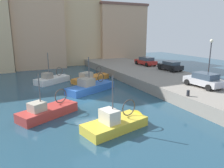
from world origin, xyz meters
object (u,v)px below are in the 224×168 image
parked_car_silver (204,80)px  fishing_boat_orange (92,80)px  fishing_boat_white (55,82)px  parked_car_red (146,61)px  fishing_boat_yellow (119,126)px  parked_car_black (170,66)px  fishing_boat_red (52,114)px  fishing_boat_blue (93,90)px  quay_streetlamp (210,54)px  mooring_bollard_mid (188,93)px

parked_car_silver → fishing_boat_orange: bearing=120.8°
fishing_boat_white → parked_car_red: fishing_boat_white is taller
fishing_boat_yellow → parked_car_red: 22.85m
parked_car_black → fishing_boat_red: bearing=-158.3°
fishing_boat_red → fishing_boat_blue: (5.81, 5.81, 0.03)m
fishing_boat_blue → parked_car_black: bearing=7.0°
fishing_boat_red → parked_car_black: size_ratio=1.52×
parked_car_red → parked_car_black: bearing=-86.3°
fishing_boat_orange → fishing_boat_white: fishing_boat_white is taller
fishing_boat_yellow → fishing_boat_white: (-1.55, 16.73, -0.02)m
fishing_boat_white → parked_car_red: 15.81m
fishing_boat_yellow → parked_car_black: bearing=39.6°
parked_car_red → parked_car_black: parked_car_red is taller
fishing_boat_yellow → quay_streetlamp: bearing=16.7°
fishing_boat_white → parked_car_black: size_ratio=1.47×
fishing_boat_orange → quay_streetlamp: size_ratio=1.42×
fishing_boat_white → fishing_boat_red: bearing=-101.7°
fishing_boat_orange → parked_car_silver: size_ratio=1.68×
fishing_boat_blue → parked_car_silver: 12.31m
parked_car_black → mooring_bollard_mid: 13.12m
fishing_boat_orange → fishing_boat_red: size_ratio=1.17×
fishing_boat_blue → fishing_boat_white: size_ratio=1.25×
parked_car_black → fishing_boat_white: bearing=163.5°
parked_car_black → mooring_bollard_mid: bearing=-122.9°
parked_car_red → fishing_boat_orange: bearing=-167.8°
mooring_bollard_mid → parked_car_red: bearing=68.3°
fishing_boat_orange → mooring_bollard_mid: 15.16m
fishing_boat_blue → parked_car_red: (12.36, 7.45, 1.79)m
fishing_boat_red → parked_car_black: fishing_boat_red is taller
fishing_boat_blue → parked_car_black: size_ratio=1.85×
parked_car_black → fishing_boat_blue: bearing=-173.0°
fishing_boat_red → fishing_boat_yellow: 6.14m
fishing_boat_yellow → parked_car_silver: 11.72m
fishing_boat_orange → parked_car_black: size_ratio=1.77×
fishing_boat_orange → parked_car_silver: 15.02m
parked_car_silver → quay_streetlamp: bearing=31.6°
fishing_boat_blue → quay_streetlamp: size_ratio=1.48×
fishing_boat_yellow → mooring_bollard_mid: bearing=7.5°
fishing_boat_orange → parked_car_red: (10.53, 2.28, 1.80)m
fishing_boat_white → parked_car_red: size_ratio=1.33×
fishing_boat_red → fishing_boat_white: (2.50, 12.12, -0.00)m
fishing_boat_red → fishing_boat_white: size_ratio=1.03×
fishing_boat_red → parked_car_black: (18.55, 7.38, 1.81)m
fishing_boat_orange → fishing_boat_blue: size_ratio=0.96×
fishing_boat_orange → parked_car_red: size_ratio=1.60×
fishing_boat_red → mooring_bollard_mid: (11.43, -3.64, 1.38)m
fishing_boat_red → fishing_boat_blue: fishing_boat_blue is taller
fishing_boat_yellow → parked_car_black: (14.50, 11.99, 1.79)m
fishing_boat_white → mooring_bollard_mid: size_ratio=10.36×
fishing_boat_red → parked_car_silver: bearing=-6.8°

